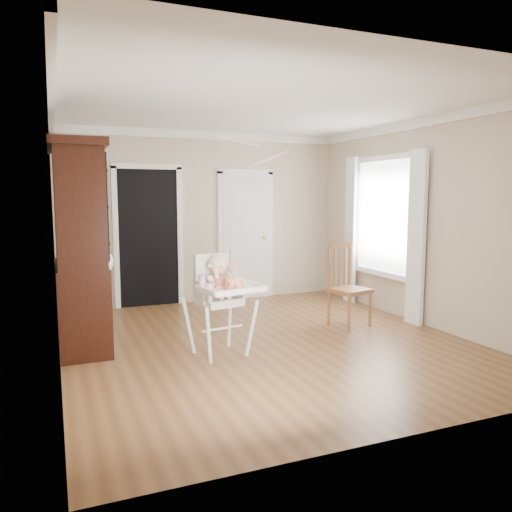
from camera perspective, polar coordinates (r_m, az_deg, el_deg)
name	(u,v)px	position (r m, az deg, el deg)	size (l,w,h in m)	color
floor	(266,342)	(5.93, 1.19, -9.77)	(5.00, 5.00, 0.00)	brown
ceiling	(267,105)	(5.77, 1.26, 16.88)	(5.00, 5.00, 0.00)	white
wall_back	(205,218)	(8.04, -5.91, 4.37)	(4.50, 4.50, 0.00)	#C3B598
wall_left	(54,232)	(5.22, -22.09, 2.54)	(5.00, 5.00, 0.00)	#C3B598
wall_right	(424,223)	(6.90, 18.66, 3.63)	(5.00, 5.00, 0.00)	#C3B598
crown_molding	(267,110)	(5.76, 1.26, 16.29)	(4.50, 5.00, 0.12)	white
doorway	(149,234)	(7.83, -12.18, 2.42)	(1.06, 0.05, 2.22)	black
closet_door	(246,237)	(8.26, -1.16, 2.22)	(0.96, 0.09, 2.13)	white
window_right	(382,224)	(7.48, 14.22, 3.52)	(0.13, 1.84, 2.30)	white
high_chair	(220,292)	(5.32, -4.16, -4.17)	(0.75, 0.88, 1.10)	white
baby	(219,278)	(5.32, -4.30, -2.53)	(0.34, 0.25, 0.47)	beige
cake	(235,282)	(5.08, -2.46, -3.04)	(0.25, 0.25, 0.12)	silver
sippy_cup	(202,281)	(5.09, -6.20, -2.87)	(0.07, 0.07, 0.18)	pink
china_cabinet	(80,246)	(5.87, -19.45, 1.03)	(0.60, 1.35, 2.28)	black
dining_chair	(348,288)	(6.65, 10.45, -3.57)	(0.53, 0.53, 1.08)	brown
streamer	(239,141)	(5.46, -1.98, 12.95)	(0.03, 0.50, 0.02)	pink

